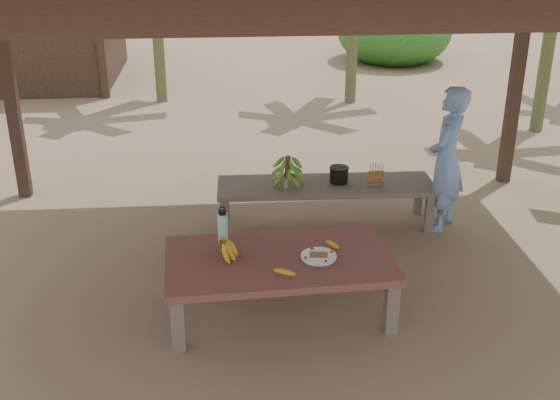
{
  "coord_description": "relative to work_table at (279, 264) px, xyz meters",
  "views": [
    {
      "loc": [
        -0.5,
        -5.28,
        3.14
      ],
      "look_at": [
        -0.07,
        0.09,
        0.8
      ],
      "focal_mm": 45.0,
      "sensor_mm": 36.0,
      "label": 1
    }
  ],
  "objects": [
    {
      "name": "green_banana_stalk",
      "position": [
        0.22,
        1.64,
        0.17
      ],
      "size": [
        0.29,
        0.29,
        0.32
      ],
      "primitive_type": null,
      "rotation": [
        0.0,
        0.0,
        -0.02
      ],
      "color": "#598C2D",
      "rests_on": "bench"
    },
    {
      "name": "ground",
      "position": [
        0.11,
        0.36,
        -0.43
      ],
      "size": [
        80.0,
        80.0,
        0.0
      ],
      "primitive_type": "plane",
      "color": "brown",
      "rests_on": "ground"
    },
    {
      "name": "water_flask",
      "position": [
        -0.44,
        0.32,
        0.2
      ],
      "size": [
        0.09,
        0.09,
        0.32
      ],
      "color": "#42CFC9",
      "rests_on": "work_table"
    },
    {
      "name": "plate",
      "position": [
        0.31,
        -0.05,
        0.08
      ],
      "size": [
        0.28,
        0.28,
        0.04
      ],
      "color": "white",
      "rests_on": "work_table"
    },
    {
      "name": "hut",
      "position": [
        -4.39,
        8.36,
        0.67
      ],
      "size": [
        4.4,
        3.43,
        2.85
      ],
      "color": "black",
      "rests_on": "ground"
    },
    {
      "name": "bench",
      "position": [
        0.61,
        1.63,
        -0.04
      ],
      "size": [
        2.21,
        0.65,
        0.45
      ],
      "rotation": [
        0.0,
        0.0,
        -0.02
      ],
      "color": "brown",
      "rests_on": "ground"
    },
    {
      "name": "woman",
      "position": [
        1.79,
        1.47,
        0.31
      ],
      "size": [
        0.59,
        0.65,
        1.48
      ],
      "primitive_type": "imported",
      "rotation": [
        0.0,
        0.0,
        -2.15
      ],
      "color": "#6788C3",
      "rests_on": "ground"
    },
    {
      "name": "ripe_banana_bunch",
      "position": [
        -0.46,
        0.04,
        0.14
      ],
      "size": [
        0.3,
        0.28,
        0.16
      ],
      "primitive_type": null,
      "rotation": [
        0.0,
        0.0,
        0.24
      ],
      "color": "yellow",
      "rests_on": "work_table"
    },
    {
      "name": "work_table",
      "position": [
        0.0,
        0.0,
        0.0
      ],
      "size": [
        1.86,
        1.11,
        0.5
      ],
      "rotation": [
        0.0,
        0.0,
        0.06
      ],
      "color": "brown",
      "rests_on": "ground"
    },
    {
      "name": "cooking_pot",
      "position": [
        0.75,
        1.66,
        0.09
      ],
      "size": [
        0.19,
        0.19,
        0.16
      ],
      "primitive_type": "cylinder",
      "color": "black",
      "rests_on": "bench"
    },
    {
      "name": "skewer_rack",
      "position": [
        1.11,
        1.57,
        0.14
      ],
      "size": [
        0.18,
        0.08,
        0.24
      ],
      "primitive_type": null,
      "rotation": [
        0.0,
        0.0,
        -0.02
      ],
      "color": "#A57F47",
      "rests_on": "bench"
    },
    {
      "name": "loose_banana_front",
      "position": [
        0.02,
        -0.28,
        0.09
      ],
      "size": [
        0.18,
        0.08,
        0.04
      ],
      "primitive_type": "ellipsoid",
      "rotation": [
        0.0,
        0.0,
        1.36
      ],
      "color": "yellow",
      "rests_on": "work_table"
    },
    {
      "name": "loose_banana_side",
      "position": [
        0.45,
        0.15,
        0.09
      ],
      "size": [
        0.13,
        0.13,
        0.04
      ],
      "primitive_type": "ellipsoid",
      "rotation": [
        0.0,
        0.0,
        0.78
      ],
      "color": "yellow",
      "rests_on": "work_table"
    }
  ]
}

